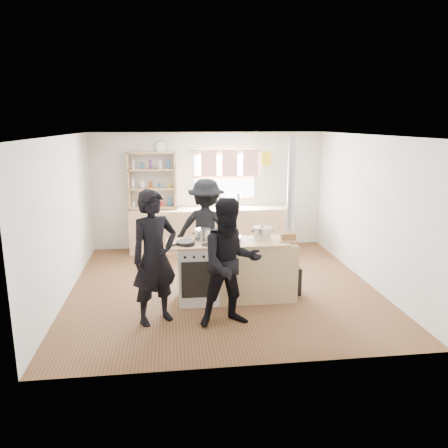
{
  "coord_description": "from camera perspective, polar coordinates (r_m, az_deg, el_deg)",
  "views": [
    {
      "loc": [
        -0.84,
        -6.89,
        2.69
      ],
      "look_at": [
        0.01,
        -0.1,
        1.1
      ],
      "focal_mm": 35.0,
      "sensor_mm": 36.0,
      "label": 1
    }
  ],
  "objects": [
    {
      "name": "skillet_greens",
      "position": [
        6.5,
        -5.05,
        -2.43
      ],
      "size": [
        0.38,
        0.38,
        0.05
      ],
      "color": "black",
      "rests_on": "cooking_island"
    },
    {
      "name": "back_counter",
      "position": [
        9.42,
        -1.84,
        -0.68
      ],
      "size": [
        3.4,
        0.55,
        0.9
      ],
      "primitive_type": "cube",
      "color": "tan",
      "rests_on": "ground"
    },
    {
      "name": "roast_tray",
      "position": [
        6.66,
        0.54,
        -1.92
      ],
      "size": [
        0.44,
        0.36,
        0.06
      ],
      "color": "silver",
      "rests_on": "cooking_island"
    },
    {
      "name": "person_near_left",
      "position": [
        5.96,
        -9.06,
        -4.35
      ],
      "size": [
        0.8,
        0.72,
        1.84
      ],
      "primitive_type": "imported",
      "rotation": [
        0.0,
        0.0,
        0.52
      ],
      "color": "black",
      "rests_on": "ground"
    },
    {
      "name": "ground",
      "position": [
        7.45,
        -0.2,
        -8.13
      ],
      "size": [
        5.0,
        5.0,
        0.01
      ],
      "primitive_type": "cube",
      "color": "brown",
      "rests_on": "ground"
    },
    {
      "name": "cooking_island",
      "position": [
        6.79,
        1.59,
        -6.04
      ],
      "size": [
        1.97,
        0.64,
        0.93
      ],
      "color": "silver",
      "rests_on": "ground"
    },
    {
      "name": "stockpot_stove",
      "position": [
        6.69,
        -2.85,
        -1.39
      ],
      "size": [
        0.25,
        0.25,
        0.2
      ],
      "color": "#BCBCBF",
      "rests_on": "cooking_island"
    },
    {
      "name": "flue_heater",
      "position": [
        7.04,
        8.49,
        -3.83
      ],
      "size": [
        0.35,
        0.35,
        2.5
      ],
      "color": "black",
      "rests_on": "ground"
    },
    {
      "name": "thermos",
      "position": [
        9.37,
        1.87,
        3.02
      ],
      "size": [
        0.1,
        0.1,
        0.31
      ],
      "primitive_type": "cylinder",
      "color": "silver",
      "rests_on": "back_counter"
    },
    {
      "name": "person_far",
      "position": [
        7.64,
        -2.31,
        -0.66
      ],
      "size": [
        1.29,
        1.01,
        1.76
      ],
      "primitive_type": "imported",
      "rotation": [
        0.0,
        0.0,
        2.79
      ],
      "color": "black",
      "rests_on": "ground"
    },
    {
      "name": "stockpot_counter",
      "position": [
        6.77,
        4.99,
        -1.19
      ],
      "size": [
        0.29,
        0.29,
        0.22
      ],
      "color": "silver",
      "rests_on": "cooking_island"
    },
    {
      "name": "bread_board",
      "position": [
        6.73,
        8.35,
        -1.79
      ],
      "size": [
        0.28,
        0.21,
        0.12
      ],
      "color": "tan",
      "rests_on": "cooking_island"
    },
    {
      "name": "shelving_unit",
      "position": [
        9.32,
        -9.36,
        5.65
      ],
      "size": [
        1.0,
        0.28,
        1.2
      ],
      "color": "tan",
      "rests_on": "back_counter"
    },
    {
      "name": "person_near_right",
      "position": [
        5.82,
        0.85,
        -5.11
      ],
      "size": [
        0.93,
        0.77,
        1.75
      ],
      "primitive_type": "imported",
      "rotation": [
        0.0,
        0.0,
        0.14
      ],
      "color": "black",
      "rests_on": "ground"
    }
  ]
}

